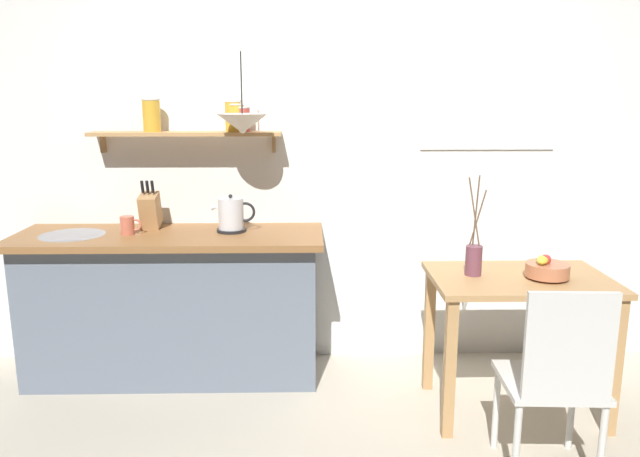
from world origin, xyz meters
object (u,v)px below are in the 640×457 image
Objects in this scene: dining_chair_near at (557,375)px; fruit_bowl at (547,269)px; twig_vase at (474,258)px; coffee_mug_by_sink at (128,225)px; dining_table at (518,302)px; pendant_lamp at (242,123)px; electric_kettle at (231,215)px; knife_block at (150,210)px.

fruit_bowl is at bearing 75.13° from dining_chair_near.
coffee_mug_by_sink is at bearing 167.80° from twig_vase.
pendant_lamp is at bearing 163.69° from dining_table.
coffee_mug_by_sink is (-0.61, -0.06, -0.05)m from electric_kettle.
pendant_lamp reaches higher than knife_block.
pendant_lamp reaches higher than electric_kettle.
pendant_lamp is (-1.63, 0.48, 0.73)m from fruit_bowl.
coffee_mug_by_sink is (-1.95, 0.42, 0.10)m from twig_vase.
knife_block is 0.67× the size of pendant_lamp.
twig_vase is 2.00m from coffee_mug_by_sink.
twig_vase is at bearing -12.20° from coffee_mug_by_sink.
knife_block is at bearing 164.09° from dining_table.
fruit_bowl is 0.42× the size of twig_vase.
knife_block is 0.81m from pendant_lamp.
coffee_mug_by_sink is (-2.32, 0.49, 0.14)m from fruit_bowl.
electric_kettle is 0.57× the size of pendant_lamp.
dining_chair_near is at bearing -31.01° from knife_block.
pendant_lamp is at bearing 163.53° from fruit_bowl.
dining_chair_near is 0.69m from fruit_bowl.
dining_chair_near is at bearing -26.89° from coffee_mug_by_sink.
dining_chair_near is 2.46m from knife_block.
pendant_lamp is at bearing -14.88° from knife_block.
twig_vase is 1.49m from pendant_lamp.
knife_block is at bearing 165.12° from pendant_lamp.
dining_table is 2.27m from coffee_mug_by_sink.
dining_table is 1.75× the size of twig_vase.
twig_vase is 1.43m from electric_kettle.
fruit_bowl is 0.49× the size of pendant_lamp.
dining_table is 1.82m from pendant_lamp.
knife_block is 0.19m from coffee_mug_by_sink.
electric_kettle is at bearing 143.44° from dining_chair_near.
dining_chair_near is at bearing -72.66° from twig_vase.
knife_block is 2.41× the size of coffee_mug_by_sink.
electric_kettle is at bearing 162.14° from fruit_bowl.
electric_kettle is 0.56m from pendant_lamp.
coffee_mug_by_sink is at bearing 178.86° from pendant_lamp.
dining_table is at bearing -15.91° from knife_block.
dining_chair_near is at bearing -36.56° from electric_kettle.
dining_table is 0.65m from dining_chair_near.
electric_kettle is 0.86× the size of knife_block.
twig_vase reaches higher than electric_kettle.
knife_block is (-1.85, 0.57, 0.16)m from twig_vase.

